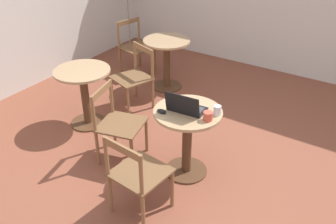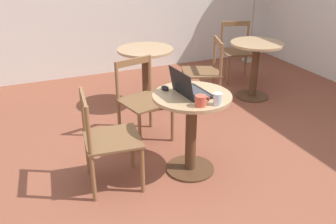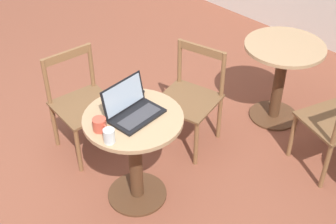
{
  "view_description": "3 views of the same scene",
  "coord_description": "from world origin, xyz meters",
  "px_view_note": "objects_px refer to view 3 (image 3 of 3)",
  "views": [
    {
      "loc": [
        -2.63,
        -1.4,
        2.62
      ],
      "look_at": [
        0.11,
        0.38,
        0.68
      ],
      "focal_mm": 40.0,
      "sensor_mm": 36.0,
      "label": 1
    },
    {
      "loc": [
        -1.23,
        -2.5,
        1.95
      ],
      "look_at": [
        -0.05,
        0.26,
        0.58
      ],
      "focal_mm": 40.0,
      "sensor_mm": 36.0,
      "label": 2
    },
    {
      "loc": [
        2.07,
        -1.4,
        2.68
      ],
      "look_at": [
        0.17,
        0.43,
        0.68
      ],
      "focal_mm": 50.0,
      "sensor_mm": 36.0,
      "label": 3
    }
  ],
  "objects_px": {
    "cafe_table_near": "(135,143)",
    "mouse": "(139,93)",
    "chair_near_left": "(82,104)",
    "chair_near_back": "(190,98)",
    "laptop": "(133,109)",
    "drinking_glass": "(109,136)",
    "mug": "(100,125)",
    "cafe_table_far": "(281,69)"
  },
  "relations": [
    {
      "from": "cafe_table_far",
      "to": "laptop",
      "type": "distance_m",
      "value": 1.58
    },
    {
      "from": "cafe_table_far",
      "to": "chair_near_left",
      "type": "height_order",
      "value": "chair_near_left"
    },
    {
      "from": "mouse",
      "to": "mug",
      "type": "relative_size",
      "value": 0.79
    },
    {
      "from": "chair_near_left",
      "to": "mouse",
      "type": "distance_m",
      "value": 0.68
    },
    {
      "from": "cafe_table_near",
      "to": "cafe_table_far",
      "type": "distance_m",
      "value": 1.57
    },
    {
      "from": "cafe_table_far",
      "to": "chair_near_back",
      "type": "bearing_deg",
      "value": -112.2
    },
    {
      "from": "mouse",
      "to": "drinking_glass",
      "type": "distance_m",
      "value": 0.54
    },
    {
      "from": "drinking_glass",
      "to": "mouse",
      "type": "bearing_deg",
      "value": 118.82
    },
    {
      "from": "drinking_glass",
      "to": "laptop",
      "type": "bearing_deg",
      "value": 110.83
    },
    {
      "from": "cafe_table_far",
      "to": "chair_near_back",
      "type": "height_order",
      "value": "chair_near_back"
    },
    {
      "from": "mouse",
      "to": "mug",
      "type": "height_order",
      "value": "mug"
    },
    {
      "from": "cafe_table_near",
      "to": "chair_near_left",
      "type": "xyz_separation_m",
      "value": [
        -0.74,
        0.08,
        -0.08
      ]
    },
    {
      "from": "chair_near_left",
      "to": "mouse",
      "type": "xyz_separation_m",
      "value": [
        0.58,
        0.12,
        0.33
      ]
    },
    {
      "from": "chair_near_left",
      "to": "laptop",
      "type": "xyz_separation_m",
      "value": [
        0.73,
        -0.06,
        0.36
      ]
    },
    {
      "from": "cafe_table_near",
      "to": "chair_near_left",
      "type": "bearing_deg",
      "value": 174.13
    },
    {
      "from": "cafe_table_near",
      "to": "laptop",
      "type": "relative_size",
      "value": 2.0
    },
    {
      "from": "chair_near_back",
      "to": "laptop",
      "type": "relative_size",
      "value": 2.25
    },
    {
      "from": "cafe_table_far",
      "to": "chair_near_back",
      "type": "relative_size",
      "value": 0.89
    },
    {
      "from": "laptop",
      "to": "mouse",
      "type": "distance_m",
      "value": 0.24
    },
    {
      "from": "chair_near_back",
      "to": "drinking_glass",
      "type": "bearing_deg",
      "value": -74.98
    },
    {
      "from": "cafe_table_far",
      "to": "drinking_glass",
      "type": "bearing_deg",
      "value": -91.52
    },
    {
      "from": "mouse",
      "to": "cafe_table_near",
      "type": "bearing_deg",
      "value": -50.05
    },
    {
      "from": "laptop",
      "to": "drinking_glass",
      "type": "bearing_deg",
      "value": -69.17
    },
    {
      "from": "cafe_table_far",
      "to": "chair_near_left",
      "type": "bearing_deg",
      "value": -120.75
    },
    {
      "from": "chair_near_left",
      "to": "chair_near_back",
      "type": "distance_m",
      "value": 0.89
    },
    {
      "from": "cafe_table_near",
      "to": "cafe_table_far",
      "type": "xyz_separation_m",
      "value": [
        0.14,
        1.56,
        0.0
      ]
    },
    {
      "from": "cafe_table_near",
      "to": "laptop",
      "type": "bearing_deg",
      "value": 138.03
    },
    {
      "from": "cafe_table_near",
      "to": "mug",
      "type": "xyz_separation_m",
      "value": [
        -0.04,
        -0.24,
        0.28
      ]
    },
    {
      "from": "chair_near_back",
      "to": "mug",
      "type": "relative_size",
      "value": 6.68
    },
    {
      "from": "chair_near_left",
      "to": "mug",
      "type": "relative_size",
      "value": 6.68
    },
    {
      "from": "laptop",
      "to": "mug",
      "type": "height_order",
      "value": "laptop"
    },
    {
      "from": "cafe_table_far",
      "to": "drinking_glass",
      "type": "distance_m",
      "value": 1.86
    },
    {
      "from": "chair_near_left",
      "to": "mug",
      "type": "distance_m",
      "value": 0.85
    },
    {
      "from": "mouse",
      "to": "mug",
      "type": "bearing_deg",
      "value": -74.29
    },
    {
      "from": "cafe_table_near",
      "to": "chair_near_back",
      "type": "xyz_separation_m",
      "value": [
        -0.19,
        0.76,
        -0.08
      ]
    },
    {
      "from": "cafe_table_far",
      "to": "chair_near_left",
      "type": "relative_size",
      "value": 0.89
    },
    {
      "from": "cafe_table_near",
      "to": "mouse",
      "type": "relative_size",
      "value": 7.55
    },
    {
      "from": "chair_near_left",
      "to": "laptop",
      "type": "relative_size",
      "value": 2.25
    },
    {
      "from": "mug",
      "to": "drinking_glass",
      "type": "relative_size",
      "value": 1.31
    },
    {
      "from": "mug",
      "to": "drinking_glass",
      "type": "height_order",
      "value": "drinking_glass"
    },
    {
      "from": "chair_near_back",
      "to": "drinking_glass",
      "type": "xyz_separation_m",
      "value": [
        0.28,
        -1.03,
        0.37
      ]
    },
    {
      "from": "chair_near_left",
      "to": "drinking_glass",
      "type": "height_order",
      "value": "drinking_glass"
    }
  ]
}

